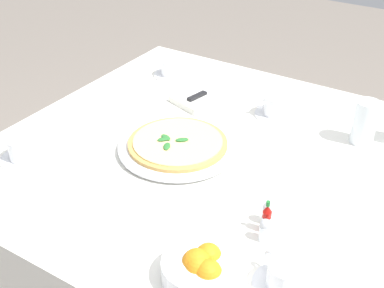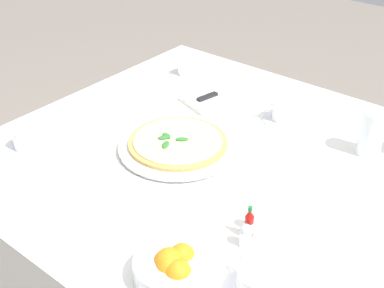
{
  "view_description": "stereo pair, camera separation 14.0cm",
  "coord_description": "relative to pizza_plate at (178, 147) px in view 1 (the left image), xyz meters",
  "views": [
    {
      "loc": [
        -1.02,
        -0.6,
        1.52
      ],
      "look_at": [
        -0.02,
        0.03,
        0.77
      ],
      "focal_mm": 47.96,
      "sensor_mm": 36.0,
      "label": 1
    },
    {
      "loc": [
        -0.94,
        -0.71,
        1.52
      ],
      "look_at": [
        -0.02,
        0.03,
        0.77
      ],
      "focal_mm": 47.96,
      "sensor_mm": 36.0,
      "label": 2
    }
  ],
  "objects": [
    {
      "name": "citrus_bowl",
      "position": [
        -0.37,
        -0.3,
        0.02
      ],
      "size": [
        0.15,
        0.15,
        0.07
      ],
      "color": "white",
      "rests_on": "dining_table"
    },
    {
      "name": "dining_table",
      "position": [
        0.04,
        -0.07,
        -0.14
      ],
      "size": [
        1.12,
        1.12,
        0.75
      ],
      "color": "white",
      "rests_on": "ground_plane"
    },
    {
      "name": "pepper_shaker",
      "position": [
        -0.2,
        -0.36,
        0.01
      ],
      "size": [
        0.03,
        0.03,
        0.06
      ],
      "color": "white",
      "rests_on": "dining_table"
    },
    {
      "name": "coffee_cup_center_back",
      "position": [
        0.32,
        -0.15,
        0.02
      ],
      "size": [
        0.13,
        0.13,
        0.07
      ],
      "color": "white",
      "rests_on": "dining_table"
    },
    {
      "name": "coffee_cup_near_left",
      "position": [
        -0.3,
        -0.45,
        0.02
      ],
      "size": [
        0.13,
        0.13,
        0.06
      ],
      "color": "white",
      "rests_on": "dining_table"
    },
    {
      "name": "pizza_plate",
      "position": [
        0.0,
        0.0,
        0.0
      ],
      "size": [
        0.33,
        0.33,
        0.02
      ],
      "color": "white",
      "rests_on": "dining_table"
    },
    {
      "name": "pizza",
      "position": [
        -0.0,
        0.0,
        0.01
      ],
      "size": [
        0.27,
        0.27,
        0.02
      ],
      "color": "tan",
      "rests_on": "pizza_plate"
    },
    {
      "name": "water_glass_near_right",
      "position": [
        0.31,
        -0.41,
        0.04
      ],
      "size": [
        0.07,
        0.07,
        0.13
      ],
      "color": "white",
      "rests_on": "dining_table"
    },
    {
      "name": "coffee_cup_back_corner",
      "position": [
        -0.26,
        0.32,
        0.02
      ],
      "size": [
        0.13,
        0.13,
        0.06
      ],
      "color": "white",
      "rests_on": "dining_table"
    },
    {
      "name": "hot_sauce_bottle",
      "position": [
        -0.17,
        -0.35,
        0.02
      ],
      "size": [
        0.02,
        0.02,
        0.08
      ],
      "color": "#B7140F",
      "rests_on": "dining_table"
    },
    {
      "name": "coffee_cup_left_edge",
      "position": [
        0.4,
        0.29,
        0.02
      ],
      "size": [
        0.13,
        0.13,
        0.06
      ],
      "color": "white",
      "rests_on": "dining_table"
    },
    {
      "name": "napkin_folded",
      "position": [
        0.31,
        0.09,
        -0.0
      ],
      "size": [
        0.25,
        0.19,
        0.02
      ],
      "rotation": [
        0.0,
        0.0,
        -0.3
      ],
      "color": "white",
      "rests_on": "dining_table"
    },
    {
      "name": "salt_shaker",
      "position": [
        -0.14,
        -0.34,
        0.01
      ],
      "size": [
        0.03,
        0.03,
        0.06
      ],
      "color": "white",
      "rests_on": "dining_table"
    },
    {
      "name": "dinner_knife",
      "position": [
        0.32,
        0.09,
        0.01
      ],
      "size": [
        0.19,
        0.06,
        0.01
      ],
      "rotation": [
        0.0,
        0.0,
        -0.21
      ],
      "color": "silver",
      "rests_on": "napkin_folded"
    }
  ]
}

